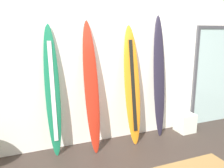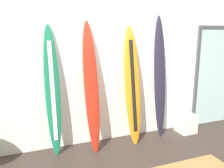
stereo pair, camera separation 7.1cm
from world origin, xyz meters
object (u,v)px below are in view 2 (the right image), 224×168
(surfboard_emerald, at_px, (53,93))
(glass_door, at_px, (215,74))
(surfboard_crimson, at_px, (91,89))
(surfboard_charcoal, at_px, (160,78))
(surfboard_sunset, at_px, (132,86))
(display_block_left, at_px, (186,123))

(surfboard_emerald, distance_m, glass_door, 3.41)
(surfboard_crimson, distance_m, surfboard_charcoal, 1.35)
(surfboard_crimson, bearing_deg, surfboard_charcoal, 3.95)
(surfboard_sunset, distance_m, display_block_left, 1.46)
(surfboard_sunset, distance_m, surfboard_charcoal, 0.61)
(surfboard_emerald, bearing_deg, surfboard_crimson, -7.81)
(surfboard_charcoal, bearing_deg, glass_door, 5.45)
(surfboard_sunset, xyz_separation_m, display_block_left, (1.19, -0.02, -0.84))
(surfboard_emerald, height_order, glass_door, surfboard_emerald)
(surfboard_emerald, xyz_separation_m, display_block_left, (2.54, -0.09, -0.84))
(surfboard_crimson, distance_m, display_block_left, 2.12)
(surfboard_sunset, xyz_separation_m, surfboard_charcoal, (0.60, 0.08, 0.10))
(surfboard_emerald, height_order, surfboard_sunset, surfboard_emerald)
(surfboard_charcoal, relative_size, display_block_left, 6.08)
(surfboard_crimson, relative_size, display_block_left, 5.78)
(surfboard_emerald, height_order, surfboard_charcoal, surfboard_charcoal)
(surfboard_sunset, bearing_deg, surfboard_charcoal, 7.66)
(surfboard_charcoal, distance_m, glass_door, 1.46)
(surfboard_crimson, distance_m, glass_door, 2.80)
(display_block_left, bearing_deg, surfboard_sunset, 179.08)
(display_block_left, bearing_deg, glass_door, 15.44)
(surfboard_crimson, xyz_separation_m, glass_door, (2.79, 0.23, 0.02))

